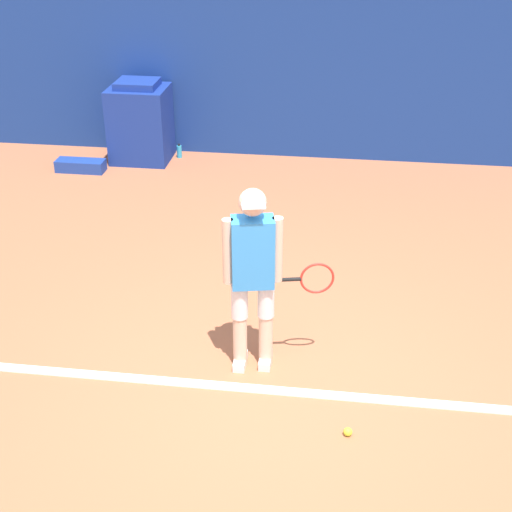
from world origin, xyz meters
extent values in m
plane|color=#B76642|center=(0.00, 0.00, 0.00)|extent=(24.00, 24.00, 0.00)
cube|color=navy|center=(0.00, 5.46, 1.28)|extent=(24.00, 0.10, 2.56)
cube|color=white|center=(0.00, -0.02, 0.01)|extent=(21.60, 0.10, 0.01)
cylinder|color=beige|center=(-0.28, 0.29, 0.25)|extent=(0.12, 0.12, 0.50)
cylinder|color=white|center=(-0.28, 0.29, 0.66)|extent=(0.14, 0.14, 0.31)
cube|color=white|center=(-0.28, 0.29, 0.04)|extent=(0.10, 0.24, 0.08)
cylinder|color=beige|center=(-0.06, 0.34, 0.25)|extent=(0.12, 0.12, 0.50)
cylinder|color=white|center=(-0.06, 0.34, 0.66)|extent=(0.14, 0.14, 0.31)
cube|color=white|center=(-0.06, 0.34, 0.04)|extent=(0.10, 0.24, 0.08)
cube|color=#338CE0|center=(-0.17, 0.32, 1.11)|extent=(0.37, 0.27, 0.60)
sphere|color=beige|center=(-0.17, 0.32, 1.55)|extent=(0.22, 0.22, 0.22)
cube|color=white|center=(-0.15, 0.22, 1.57)|extent=(0.20, 0.15, 0.02)
cylinder|color=beige|center=(-0.36, 0.28, 1.13)|extent=(0.09, 0.09, 0.56)
cylinder|color=beige|center=(0.02, 0.36, 1.13)|extent=(0.09, 0.09, 0.56)
cylinder|color=black|center=(0.12, 0.38, 0.84)|extent=(0.20, 0.07, 0.03)
torus|color=red|center=(0.35, 0.43, 0.84)|extent=(0.28, 0.08, 0.29)
sphere|color=#D1E533|center=(0.66, -0.46, 0.03)|extent=(0.07, 0.07, 0.07)
cube|color=navy|center=(-2.45, 5.01, 0.54)|extent=(0.83, 0.71, 1.07)
cube|color=navy|center=(-2.45, 5.01, 1.12)|extent=(0.58, 0.50, 0.10)
cube|color=#1E3D99|center=(-3.20, 4.43, 0.08)|extent=(0.69, 0.25, 0.17)
cylinder|color=#33ADD6|center=(-1.94, 5.15, 0.09)|extent=(0.07, 0.07, 0.18)
cylinder|color=black|center=(-1.94, 5.15, 0.20)|extent=(0.04, 0.04, 0.02)
camera|label=1|loc=(0.51, -4.63, 3.81)|focal=50.00mm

